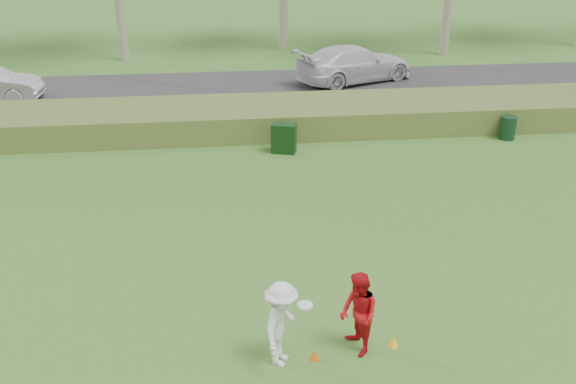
{
  "coord_description": "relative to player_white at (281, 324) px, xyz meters",
  "views": [
    {
      "loc": [
        -1.44,
        -9.09,
        7.42
      ],
      "look_at": [
        0.0,
        4.0,
        1.3
      ],
      "focal_mm": 40.0,
      "sensor_mm": 36.0,
      "label": 1
    }
  ],
  "objects": [
    {
      "name": "player_red",
      "position": [
        1.37,
        0.16,
        -0.01
      ],
      "size": [
        0.76,
        0.88,
        1.57
      ],
      "primitive_type": "imported",
      "rotation": [
        0.0,
        0.0,
        -1.33
      ],
      "color": "red",
      "rests_on": "ground"
    },
    {
      "name": "reed_strip",
      "position": [
        0.57,
        12.21,
        -0.35
      ],
      "size": [
        80.0,
        3.0,
        0.9
      ],
      "primitive_type": "cube",
      "color": "#506428",
      "rests_on": "ground"
    },
    {
      "name": "cone_orange",
      "position": [
        0.58,
        0.0,
        -0.7
      ],
      "size": [
        0.19,
        0.19,
        0.21
      ],
      "primitive_type": "cone",
      "color": "#DE610B",
      "rests_on": "ground"
    },
    {
      "name": "ground",
      "position": [
        0.57,
        0.21,
        -0.8
      ],
      "size": [
        120.0,
        120.0,
        0.0
      ],
      "primitive_type": "plane",
      "color": "#356A23",
      "rests_on": "ground"
    },
    {
      "name": "cone_yellow",
      "position": [
        2.04,
        0.21,
        -0.69
      ],
      "size": [
        0.2,
        0.2,
        0.22
      ],
      "primitive_type": "cone",
      "color": "yellow",
      "rests_on": "ground"
    },
    {
      "name": "park_road",
      "position": [
        0.57,
        17.21,
        -0.77
      ],
      "size": [
        80.0,
        6.0,
        0.06
      ],
      "primitive_type": "cube",
      "color": "#2D2D2D",
      "rests_on": "ground"
    },
    {
      "name": "trash_bin",
      "position": [
        8.61,
        10.41,
        -0.41
      ],
      "size": [
        0.57,
        0.57,
        0.77
      ],
      "primitive_type": "cylinder",
      "rotation": [
        0.0,
        0.0,
        0.11
      ],
      "color": "black",
      "rests_on": "ground"
    },
    {
      "name": "player_white",
      "position": [
        0.0,
        0.0,
        0.0
      ],
      "size": [
        1.02,
        1.19,
        1.6
      ],
      "rotation": [
        0.0,
        0.0,
        1.14
      ],
      "color": "white",
      "rests_on": "ground"
    },
    {
      "name": "car_right",
      "position": [
        4.94,
        17.94,
        0.03
      ],
      "size": [
        5.69,
        4.05,
        1.53
      ],
      "primitive_type": "imported",
      "rotation": [
        0.0,
        0.0,
        1.98
      ],
      "color": "silver",
      "rests_on": "park_road"
    },
    {
      "name": "utility_cabinet",
      "position": [
        1.08,
        10.01,
        -0.33
      ],
      "size": [
        0.85,
        0.66,
        0.94
      ],
      "primitive_type": "cube",
      "rotation": [
        0.0,
        0.0,
        -0.28
      ],
      "color": "black",
      "rests_on": "ground"
    }
  ]
}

